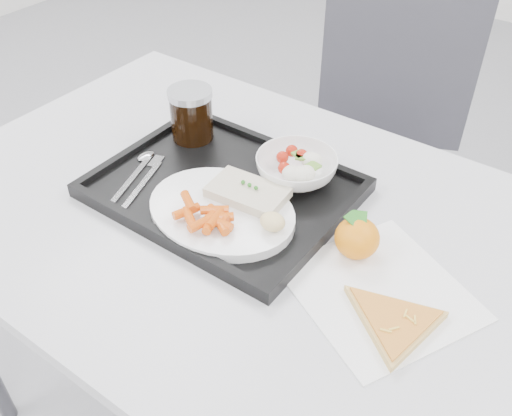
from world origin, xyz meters
The scene contains 14 objects.
table centered at (0.00, 0.30, 0.68)m, with size 1.20×0.80×0.75m.
chair centered at (-0.05, 0.97, 0.54)m, with size 0.56×0.57×0.93m.
tray centered at (-0.06, 0.32, 0.76)m, with size 0.45×0.35×0.03m.
dinner_plate centered at (-0.01, 0.26, 0.77)m, with size 0.27×0.27×0.02m.
fish_fillet centered at (0.01, 0.31, 0.79)m, with size 0.14×0.09×0.03m.
bread_roll centered at (0.09, 0.26, 0.80)m, with size 0.04×0.04×0.03m.
salad_bowl centered at (0.03, 0.43, 0.79)m, with size 0.15×0.15×0.05m.
cola_glass centered at (-0.22, 0.42, 0.82)m, with size 0.09×0.09×0.11m.
cutlery centered at (-0.21, 0.27, 0.77)m, with size 0.11×0.17×0.01m.
napkin centered at (0.29, 0.27, 0.75)m, with size 0.33×0.33×0.00m.
tangerine centered at (0.22, 0.32, 0.79)m, with size 0.07×0.07×0.07m.
pizza_slice centered at (0.33, 0.22, 0.76)m, with size 0.22×0.22×0.02m.
carrot_pile centered at (0.00, 0.21, 0.80)m, with size 0.12×0.08×0.02m.
salad_contents centered at (0.04, 0.42, 0.80)m, with size 0.09×0.09×0.03m.
Camera 1 is at (0.48, -0.32, 1.41)m, focal length 40.00 mm.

